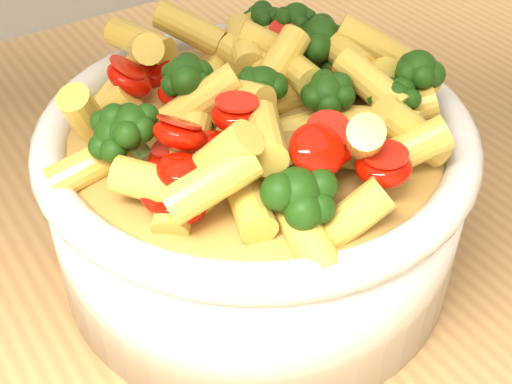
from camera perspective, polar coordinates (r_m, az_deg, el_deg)
table at (r=0.61m, az=3.23°, el=-9.16°), size 1.20×0.80×0.90m
serving_bowl at (r=0.47m, az=0.00°, el=0.14°), size 0.28×0.28×0.12m
pasta_salad at (r=0.43m, az=0.00°, el=7.72°), size 0.22×0.22×0.05m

